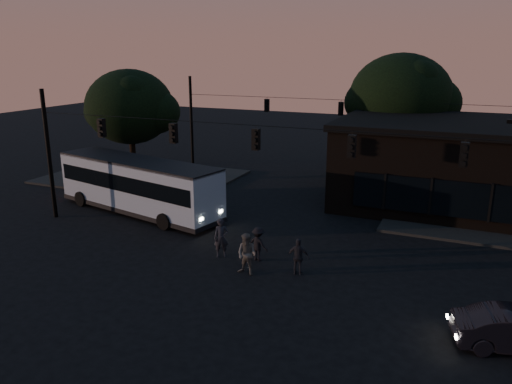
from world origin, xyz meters
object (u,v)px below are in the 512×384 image
at_px(pedestrian_b, 247,254).
at_px(pedestrian_d, 258,244).
at_px(building, 465,164).
at_px(pedestrian_a, 221,238).
at_px(pedestrian_c, 298,257).
at_px(bus, 138,183).

bearing_deg(pedestrian_b, pedestrian_d, 101.59).
bearing_deg(building, pedestrian_b, -119.46).
xyz_separation_m(pedestrian_a, pedestrian_d, (1.79, 0.30, -0.13)).
bearing_deg(pedestrian_a, pedestrian_c, -32.45).
relative_size(bus, pedestrian_a, 6.29).
xyz_separation_m(building, bus, (-17.93, -9.25, -0.87)).
distance_m(bus, pedestrian_d, 10.29).
relative_size(building, bus, 1.29).
bearing_deg(pedestrian_d, pedestrian_b, 109.68).
bearing_deg(pedestrian_c, bus, -27.53).
height_order(bus, pedestrian_b, bus).
bearing_deg(pedestrian_c, pedestrian_d, -24.58).
xyz_separation_m(pedestrian_a, pedestrian_c, (4.02, -0.43, -0.11)).
xyz_separation_m(pedestrian_c, pedestrian_d, (-2.23, 0.73, -0.02)).
bearing_deg(bus, pedestrian_b, -16.75).
relative_size(bus, pedestrian_c, 7.16).
relative_size(pedestrian_a, pedestrian_b, 1.00).
xyz_separation_m(pedestrian_a, pedestrian_b, (1.93, -1.31, -0.00)).
relative_size(building, pedestrian_b, 8.16).
height_order(pedestrian_a, pedestrian_d, pedestrian_a).
xyz_separation_m(bus, pedestrian_b, (9.65, -5.40, -0.89)).
relative_size(pedestrian_b, pedestrian_d, 1.16).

